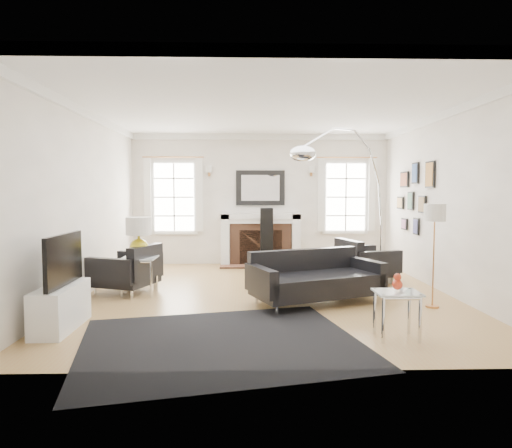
{
  "coord_description": "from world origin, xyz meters",
  "views": [
    {
      "loc": [
        -0.36,
        -6.88,
        1.57
      ],
      "look_at": [
        -0.17,
        0.3,
        1.06
      ],
      "focal_mm": 32.0,
      "sensor_mm": 36.0,
      "label": 1
    }
  ],
  "objects_px": {
    "armchair_left": "(129,271)",
    "armchair_right": "(364,262)",
    "coffee_table": "(284,263)",
    "fireplace": "(261,240)",
    "gourd_lamp": "(139,234)",
    "arc_floor_lamp": "(346,200)",
    "sofa": "(314,279)"
  },
  "relations": [
    {
      "from": "gourd_lamp",
      "to": "arc_floor_lamp",
      "type": "bearing_deg",
      "value": 4.16
    },
    {
      "from": "armchair_left",
      "to": "gourd_lamp",
      "type": "bearing_deg",
      "value": -33.46
    },
    {
      "from": "fireplace",
      "to": "sofa",
      "type": "xyz_separation_m",
      "value": [
        0.63,
        -3.31,
        -0.22
      ]
    },
    {
      "from": "armchair_right",
      "to": "arc_floor_lamp",
      "type": "bearing_deg",
      "value": -127.16
    },
    {
      "from": "sofa",
      "to": "armchair_left",
      "type": "height_order",
      "value": "armchair_left"
    },
    {
      "from": "arc_floor_lamp",
      "to": "armchair_right",
      "type": "bearing_deg",
      "value": 52.84
    },
    {
      "from": "sofa",
      "to": "gourd_lamp",
      "type": "distance_m",
      "value": 2.71
    },
    {
      "from": "armchair_left",
      "to": "armchair_right",
      "type": "bearing_deg",
      "value": 10.65
    },
    {
      "from": "sofa",
      "to": "armchair_left",
      "type": "xyz_separation_m",
      "value": [
        -2.77,
        0.69,
        0.02
      ]
    },
    {
      "from": "armchair_left",
      "to": "coffee_table",
      "type": "bearing_deg",
      "value": 7.05
    },
    {
      "from": "sofa",
      "to": "armchair_right",
      "type": "distance_m",
      "value": 1.79
    },
    {
      "from": "armchair_right",
      "to": "coffee_table",
      "type": "height_order",
      "value": "armchair_right"
    },
    {
      "from": "coffee_table",
      "to": "arc_floor_lamp",
      "type": "xyz_separation_m",
      "value": [
        0.96,
        -0.19,
        1.04
      ]
    },
    {
      "from": "fireplace",
      "to": "armchair_left",
      "type": "height_order",
      "value": "fireplace"
    },
    {
      "from": "armchair_left",
      "to": "gourd_lamp",
      "type": "height_order",
      "value": "gourd_lamp"
    },
    {
      "from": "armchair_left",
      "to": "armchair_right",
      "type": "distance_m",
      "value": 3.93
    },
    {
      "from": "gourd_lamp",
      "to": "arc_floor_lamp",
      "type": "height_order",
      "value": "arc_floor_lamp"
    },
    {
      "from": "fireplace",
      "to": "coffee_table",
      "type": "distance_m",
      "value": 2.34
    },
    {
      "from": "coffee_table",
      "to": "arc_floor_lamp",
      "type": "distance_m",
      "value": 1.42
    },
    {
      "from": "armchair_left",
      "to": "armchair_right",
      "type": "xyz_separation_m",
      "value": [
        3.86,
        0.73,
        -0.0
      ]
    },
    {
      "from": "sofa",
      "to": "gourd_lamp",
      "type": "height_order",
      "value": "gourd_lamp"
    },
    {
      "from": "coffee_table",
      "to": "gourd_lamp",
      "type": "height_order",
      "value": "gourd_lamp"
    },
    {
      "from": "armchair_left",
      "to": "coffee_table",
      "type": "height_order",
      "value": "armchair_left"
    },
    {
      "from": "armchair_left",
      "to": "armchair_right",
      "type": "relative_size",
      "value": 1.03
    },
    {
      "from": "coffee_table",
      "to": "armchair_right",
      "type": "bearing_deg",
      "value": 16.62
    },
    {
      "from": "fireplace",
      "to": "gourd_lamp",
      "type": "bearing_deg",
      "value": -125.46
    },
    {
      "from": "fireplace",
      "to": "armchair_left",
      "type": "distance_m",
      "value": 3.39
    },
    {
      "from": "coffee_table",
      "to": "gourd_lamp",
      "type": "relative_size",
      "value": 1.59
    },
    {
      "from": "armchair_right",
      "to": "gourd_lamp",
      "type": "height_order",
      "value": "gourd_lamp"
    },
    {
      "from": "armchair_left",
      "to": "coffee_table",
      "type": "distance_m",
      "value": 2.46
    },
    {
      "from": "armchair_right",
      "to": "coffee_table",
      "type": "xyz_separation_m",
      "value": [
        -1.42,
        -0.43,
        0.06
      ]
    },
    {
      "from": "arc_floor_lamp",
      "to": "fireplace",
      "type": "bearing_deg",
      "value": 116.55
    }
  ]
}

